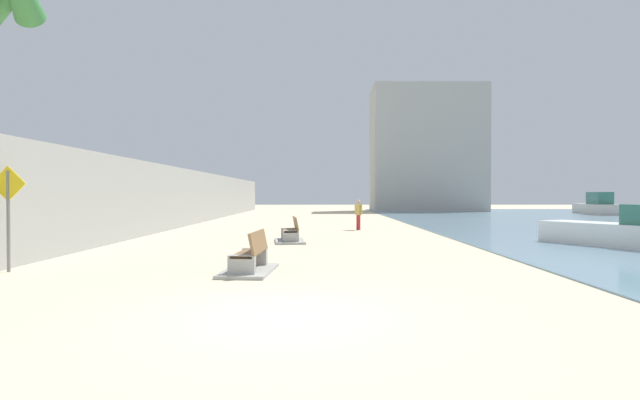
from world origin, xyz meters
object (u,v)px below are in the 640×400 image
(bench_near, at_px, (251,262))
(pedestrian_sign, at_px, (9,206))
(person_walking, at_px, (359,213))
(boat_outer, at_px, (597,206))
(bench_far, at_px, (291,236))

(bench_near, xyz_separation_m, pedestrian_sign, (-5.74, 0.06, 1.34))
(person_walking, bearing_deg, boat_outer, 39.56)
(boat_outer, distance_m, pedestrian_sign, 46.13)
(pedestrian_sign, bearing_deg, boat_outer, 45.10)
(bench_near, distance_m, person_walking, 14.08)
(bench_far, distance_m, person_walking, 7.08)
(bench_near, distance_m, boat_outer, 42.32)
(bench_far, relative_size, pedestrian_sign, 0.88)
(pedestrian_sign, bearing_deg, bench_near, -0.63)
(bench_near, relative_size, bench_far, 0.98)
(bench_near, distance_m, bench_far, 7.29)
(boat_outer, bearing_deg, person_walking, -140.44)
(pedestrian_sign, bearing_deg, person_walking, 55.27)
(person_walking, relative_size, boat_outer, 0.22)
(bench_near, relative_size, person_walking, 1.40)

